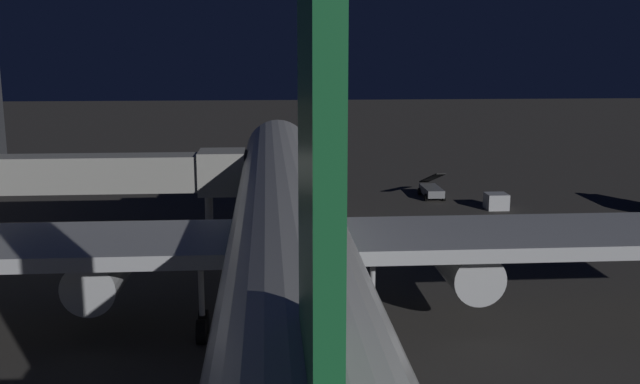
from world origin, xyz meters
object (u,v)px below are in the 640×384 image
(airliner_at_gate, at_px, (287,226))
(belt_loader, at_px, (432,189))
(jet_bridge, at_px, (125,174))
(traffic_cone_nose_port, at_px, (303,206))
(traffic_cone_nose_starboard, at_px, (254,206))
(baggage_container_near_belt, at_px, (496,201))

(airliner_at_gate, xyz_separation_m, belt_loader, (-14.79, -31.71, -4.54))
(jet_bridge, relative_size, traffic_cone_nose_port, 36.17)
(traffic_cone_nose_port, relative_size, traffic_cone_nose_starboard, 1.00)
(traffic_cone_nose_port, distance_m, traffic_cone_nose_starboard, 4.40)
(airliner_at_gate, height_order, jet_bridge, airliner_at_gate)
(baggage_container_near_belt, bearing_deg, traffic_cone_nose_starboard, -3.85)
(airliner_at_gate, bearing_deg, jet_bridge, -55.02)
(jet_bridge, distance_m, baggage_container_near_belt, 32.52)
(traffic_cone_nose_starboard, bearing_deg, belt_loader, -167.25)
(airliner_at_gate, relative_size, traffic_cone_nose_port, 104.58)
(jet_bridge, height_order, baggage_container_near_belt, jet_bridge)
(traffic_cone_nose_starboard, bearing_deg, jet_bridge, 55.18)
(traffic_cone_nose_port, bearing_deg, belt_loader, -163.02)
(jet_bridge, xyz_separation_m, traffic_cone_nose_starboard, (-8.62, -12.39, -5.22))
(belt_loader, xyz_separation_m, traffic_cone_nose_port, (12.59, 3.84, -0.57))
(airliner_at_gate, distance_m, baggage_container_near_belt, 33.11)
(airliner_at_gate, xyz_separation_m, traffic_cone_nose_port, (-2.20, -27.86, -5.11))
(airliner_at_gate, bearing_deg, traffic_cone_nose_port, -94.51)
(traffic_cone_nose_port, bearing_deg, baggage_container_near_belt, 175.17)
(airliner_at_gate, distance_m, belt_loader, 35.28)
(traffic_cone_nose_port, xyz_separation_m, traffic_cone_nose_starboard, (4.40, 0.00, 0.00))
(traffic_cone_nose_port, height_order, traffic_cone_nose_starboard, same)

